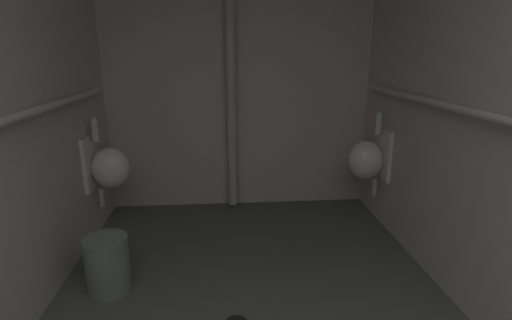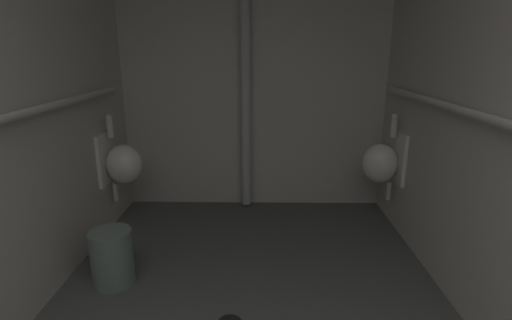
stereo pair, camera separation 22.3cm
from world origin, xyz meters
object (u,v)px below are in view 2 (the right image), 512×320
at_px(standpipe_back_wall, 245,72).
at_px(waste_bin, 112,257).
at_px(urinal_right_mid, 382,162).
at_px(urinal_left_mid, 122,163).

height_order(standpipe_back_wall, waste_bin, standpipe_back_wall).
bearing_deg(waste_bin, standpipe_back_wall, 58.24).
xyz_separation_m(urinal_right_mid, standpipe_back_wall, (-1.18, 0.45, 0.72)).
relative_size(urinal_left_mid, standpipe_back_wall, 0.29).
xyz_separation_m(urinal_left_mid, standpipe_back_wall, (1.03, 0.52, 0.72)).
distance_m(urinal_right_mid, waste_bin, 2.24).
relative_size(urinal_left_mid, urinal_right_mid, 1.00).
relative_size(urinal_left_mid, waste_bin, 2.02).
bearing_deg(urinal_left_mid, waste_bin, -77.20).
distance_m(urinal_right_mid, standpipe_back_wall, 1.45).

